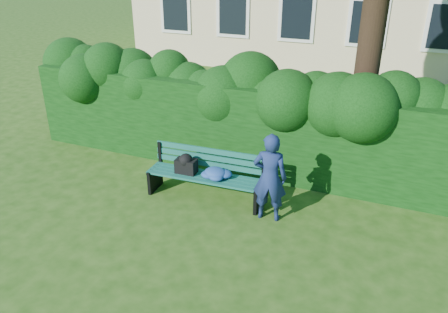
% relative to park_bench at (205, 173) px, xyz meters
% --- Properties ---
extents(ground, '(80.00, 80.00, 0.00)m').
position_rel_park_bench_xyz_m(ground, '(0.41, -0.71, -0.50)').
color(ground, '#224A10').
rests_on(ground, ground).
extents(hedge, '(10.00, 1.00, 1.80)m').
position_rel_park_bench_xyz_m(hedge, '(0.41, 1.49, 0.40)').
color(hedge, black).
rests_on(hedge, ground).
extents(park_bench, '(2.17, 0.66, 0.89)m').
position_rel_park_bench_xyz_m(park_bench, '(0.00, 0.00, 0.00)').
color(park_bench, '#10534C').
rests_on(park_bench, ground).
extents(man_reading, '(0.61, 0.44, 1.54)m').
position_rel_park_bench_xyz_m(man_reading, '(1.27, -0.21, 0.27)').
color(man_reading, navy).
rests_on(man_reading, ground).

